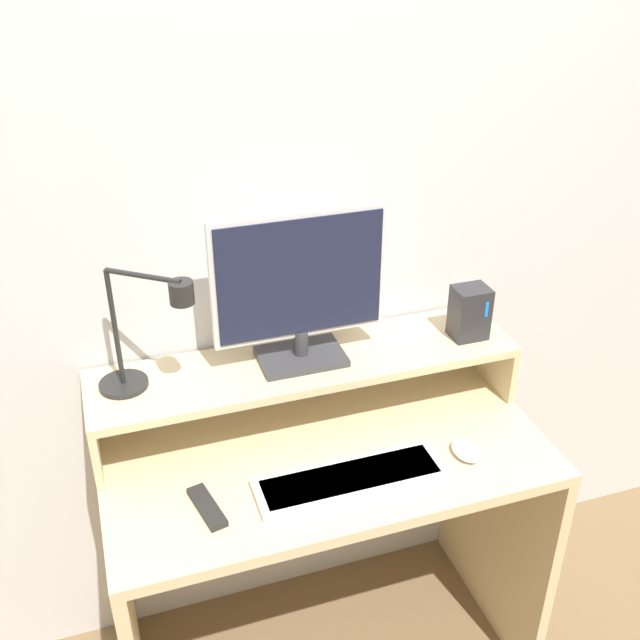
{
  "coord_description": "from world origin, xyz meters",
  "views": [
    {
      "loc": [
        -0.47,
        -1.07,
        1.93
      ],
      "look_at": [
        -0.0,
        0.31,
        1.11
      ],
      "focal_mm": 42.0,
      "sensor_mm": 36.0,
      "label": 1
    }
  ],
  "objects": [
    {
      "name": "wall_back",
      "position": [
        0.0,
        0.59,
        1.25
      ],
      "size": [
        6.0,
        0.05,
        2.5
      ],
      "color": "silver",
      "rests_on": "ground_plane"
    },
    {
      "name": "desk",
      "position": [
        0.0,
        0.28,
        0.52
      ],
      "size": [
        1.08,
        0.56,
        0.75
      ],
      "color": "beige",
      "rests_on": "ground_plane"
    },
    {
      "name": "monitor_shelf",
      "position": [
        0.0,
        0.43,
        0.9
      ],
      "size": [
        1.08,
        0.26,
        0.17
      ],
      "color": "beige",
      "rests_on": "desk"
    },
    {
      "name": "monitor",
      "position": [
        -0.01,
        0.44,
        1.13
      ],
      "size": [
        0.43,
        0.14,
        0.39
      ],
      "color": "#38383D",
      "rests_on": "monitor_shelf"
    },
    {
      "name": "desk_lamp",
      "position": [
        -0.38,
        0.41,
        1.08
      ],
      "size": [
        0.23,
        0.19,
        0.31
      ],
      "color": "black",
      "rests_on": "monitor_shelf"
    },
    {
      "name": "router_dock",
      "position": [
        0.44,
        0.41,
        1.0
      ],
      "size": [
        0.09,
        0.08,
        0.14
      ],
      "color": "#28282D",
      "rests_on": "monitor_shelf"
    },
    {
      "name": "keyboard",
      "position": [
        0.02,
        0.15,
        0.77
      ],
      "size": [
        0.45,
        0.13,
        0.02
      ],
      "color": "white",
      "rests_on": "desk"
    },
    {
      "name": "mouse",
      "position": [
        0.32,
        0.15,
        0.77
      ],
      "size": [
        0.06,
        0.09,
        0.03
      ],
      "color": "white",
      "rests_on": "desk"
    },
    {
      "name": "remote_control",
      "position": [
        -0.31,
        0.17,
        0.76
      ],
      "size": [
        0.07,
        0.15,
        0.02
      ],
      "color": "black",
      "rests_on": "desk"
    }
  ]
}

